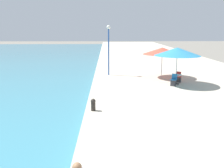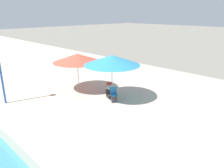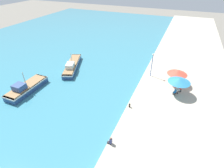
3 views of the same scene
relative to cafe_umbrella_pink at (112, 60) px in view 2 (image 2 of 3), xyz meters
The scene contains 6 objects.
quay_promenade 17.05m from the cafe_umbrella_pink, 85.01° to the left, with size 16.00×90.00×0.68m.
cafe_umbrella_pink is the anchor object (origin of this frame).
cafe_umbrella_white 2.96m from the cafe_umbrella_pink, 99.72° to the left, with size 3.38×3.38×2.65m.
cafe_table 2.03m from the cafe_umbrella_pink, 48.31° to the left, with size 0.80×0.80×0.74m.
cafe_chair_left 2.40m from the cafe_umbrella_pink, 59.52° to the left, with size 0.56×0.57×0.91m.
cafe_chair_right 2.30m from the cafe_umbrella_pink, 122.44° to the right, with size 0.57×0.58×0.91m.
Camera 2 is at (-2.85, 10.92, 6.04)m, focal length 35.00 mm.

